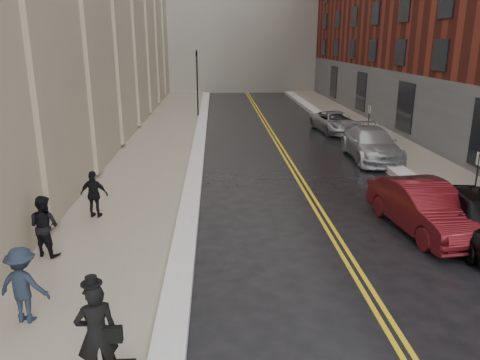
{
  "coord_description": "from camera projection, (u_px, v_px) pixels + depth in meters",
  "views": [
    {
      "loc": [
        -1.21,
        -7.25,
        5.97
      ],
      "look_at": [
        -0.45,
        7.26,
        1.6
      ],
      "focal_mm": 35.0,
      "sensor_mm": 36.0,
      "label": 1
    }
  ],
  "objects": [
    {
      "name": "sidewalk_left",
      "position": [
        152.0,
        160.0,
        23.76
      ],
      "size": [
        4.0,
        64.0,
        0.15
      ],
      "primitive_type": "cube",
      "color": "gray",
      "rests_on": "ground"
    },
    {
      "name": "sidewalk_right",
      "position": [
        411.0,
        157.0,
        24.44
      ],
      "size": [
        3.0,
        64.0,
        0.15
      ],
      "primitive_type": "cube",
      "color": "gray",
      "rests_on": "ground"
    },
    {
      "name": "lane_stripe_a",
      "position": [
        286.0,
        160.0,
        24.13
      ],
      "size": [
        0.12,
        64.0,
        0.01
      ],
      "primitive_type": "cube",
      "color": "gold",
      "rests_on": "ground"
    },
    {
      "name": "lane_stripe_b",
      "position": [
        290.0,
        160.0,
        24.14
      ],
      "size": [
        0.12,
        64.0,
        0.01
      ],
      "primitive_type": "cube",
      "color": "gold",
      "rests_on": "ground"
    },
    {
      "name": "snow_ridge_left",
      "position": [
        197.0,
        159.0,
        23.86
      ],
      "size": [
        0.7,
        60.8,
        0.26
      ],
      "primitive_type": "cube",
      "color": "white",
      "rests_on": "ground"
    },
    {
      "name": "snow_ridge_right",
      "position": [
        377.0,
        156.0,
        24.32
      ],
      "size": [
        0.85,
        60.8,
        0.3
      ],
      "primitive_type": "cube",
      "color": "white",
      "rests_on": "ground"
    },
    {
      "name": "traffic_signal",
      "position": [
        197.0,
        78.0,
        36.38
      ],
      "size": [
        0.18,
        0.15,
        5.2
      ],
      "color": "black",
      "rests_on": "ground"
    },
    {
      "name": "parking_sign_near",
      "position": [
        477.0,
        177.0,
        16.36
      ],
      "size": [
        0.06,
        0.35,
        2.23
      ],
      "color": "black",
      "rests_on": "ground"
    },
    {
      "name": "parking_sign_far",
      "position": [
        369.0,
        120.0,
        27.84
      ],
      "size": [
        0.06,
        0.35,
        2.23
      ],
      "color": "black",
      "rests_on": "ground"
    },
    {
      "name": "car_maroon",
      "position": [
        424.0,
        208.0,
        14.98
      ],
      "size": [
        2.3,
        5.05,
        1.61
      ],
      "primitive_type": "imported",
      "rotation": [
        0.0,
        0.0,
        0.13
      ],
      "color": "#4F0E13",
      "rests_on": "ground"
    },
    {
      "name": "car_silver_near",
      "position": [
        371.0,
        144.0,
        24.13
      ],
      "size": [
        2.44,
        5.61,
        1.61
      ],
      "primitive_type": "imported",
      "rotation": [
        0.0,
        0.0,
        -0.03
      ],
      "color": "#AAACB2",
      "rests_on": "ground"
    },
    {
      "name": "car_silver_far",
      "position": [
        336.0,
        122.0,
        31.22
      ],
      "size": [
        2.79,
        5.1,
        1.35
      ],
      "primitive_type": "imported",
      "rotation": [
        0.0,
        0.0,
        0.12
      ],
      "color": "#9FA1A7",
      "rests_on": "ground"
    },
    {
      "name": "pedestrian_main",
      "position": [
        97.0,
        334.0,
        8.03
      ],
      "size": [
        0.82,
        0.68,
        1.94
      ],
      "primitive_type": "imported",
      "rotation": [
        0.0,
        0.0,
        3.49
      ],
      "color": "black",
      "rests_on": "sidewalk_left"
    },
    {
      "name": "pedestrian_a",
      "position": [
        44.0,
        226.0,
        12.95
      ],
      "size": [
        1.04,
        0.94,
        1.75
      ],
      "primitive_type": "imported",
      "rotation": [
        0.0,
        0.0,
        2.75
      ],
      "color": "black",
      "rests_on": "sidewalk_left"
    },
    {
      "name": "pedestrian_b",
      "position": [
        23.0,
        285.0,
        9.88
      ],
      "size": [
        1.2,
        0.83,
        1.7
      ],
      "primitive_type": "imported",
      "rotation": [
        0.0,
        0.0,
        2.95
      ],
      "color": "#1B2331",
      "rests_on": "sidewalk_left"
    },
    {
      "name": "pedestrian_c",
      "position": [
        94.0,
        194.0,
        15.77
      ],
      "size": [
        1.0,
        0.54,
        1.62
      ],
      "primitive_type": "imported",
      "rotation": [
        0.0,
        0.0,
        2.99
      ],
      "color": "black",
      "rests_on": "sidewalk_left"
    }
  ]
}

